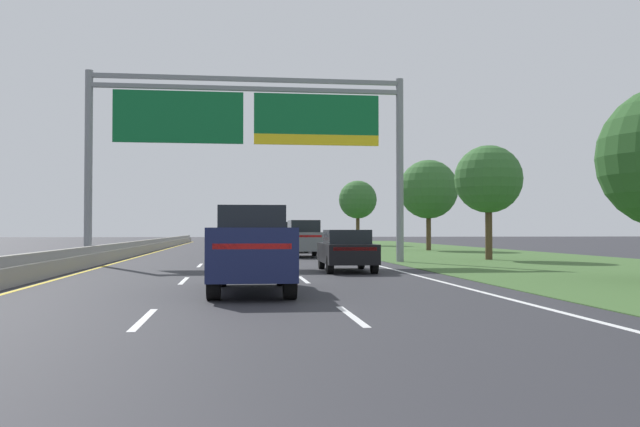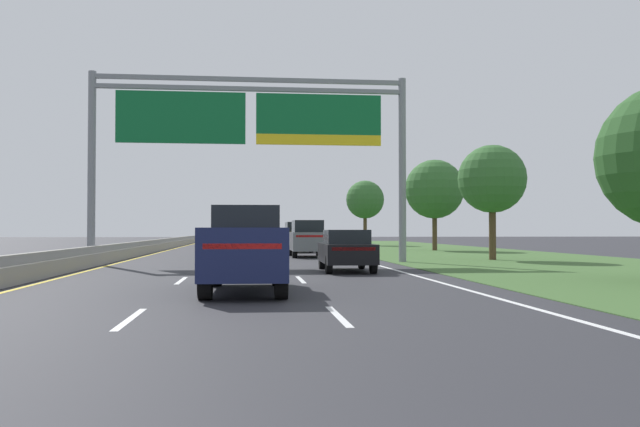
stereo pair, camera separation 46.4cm
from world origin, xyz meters
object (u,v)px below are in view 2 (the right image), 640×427
(car_grey_right_lane_suv, at_px, (307,238))
(car_white_centre_lane_sedan, at_px, (243,242))
(roadside_tree_distant, at_px, (365,200))
(overhead_sign_gantry, at_px, (251,128))
(car_black_right_lane_sedan, at_px, (346,250))
(roadside_tree_mid, at_px, (492,179))
(pickup_truck_navy, at_px, (246,249))
(roadside_tree_far, at_px, (435,189))
(car_silver_centre_lane_sedan, at_px, (249,240))
(car_gold_right_lane_suv, at_px, (298,236))

(car_grey_right_lane_suv, xyz_separation_m, car_white_centre_lane_sedan, (-3.69, 3.09, -0.28))
(car_grey_right_lane_suv, bearing_deg, roadside_tree_distant, -16.22)
(overhead_sign_gantry, relative_size, car_white_centre_lane_sedan, 3.38)
(car_black_right_lane_sedan, xyz_separation_m, roadside_tree_mid, (8.87, 8.46, 3.37))
(pickup_truck_navy, xyz_separation_m, roadside_tree_far, (13.99, 32.45, 3.55))
(pickup_truck_navy, bearing_deg, roadside_tree_distant, -12.09)
(pickup_truck_navy, relative_size, car_grey_right_lane_suv, 1.16)
(pickup_truck_navy, relative_size, roadside_tree_far, 0.79)
(car_silver_centre_lane_sedan, xyz_separation_m, roadside_tree_mid, (12.56, -17.91, 3.37))
(pickup_truck_navy, bearing_deg, car_gold_right_lane_suv, -5.42)
(overhead_sign_gantry, bearing_deg, car_grey_right_lane_suv, 64.41)
(pickup_truck_navy, distance_m, car_grey_right_lane_suv, 22.03)
(car_silver_centre_lane_sedan, relative_size, car_grey_right_lane_suv, 0.94)
(roadside_tree_mid, bearing_deg, car_white_centre_lane_sedan, 147.40)
(roadside_tree_mid, bearing_deg, roadside_tree_far, 85.06)
(car_silver_centre_lane_sedan, height_order, car_grey_right_lane_suv, car_grey_right_lane_suv)
(car_grey_right_lane_suv, bearing_deg, car_white_centre_lane_sedan, 50.31)
(car_white_centre_lane_sedan, bearing_deg, car_silver_centre_lane_sedan, -3.51)
(car_white_centre_lane_sedan, xyz_separation_m, roadside_tree_mid, (12.88, -8.24, 3.37))
(roadside_tree_mid, bearing_deg, overhead_sign_gantry, -172.24)
(car_gold_right_lane_suv, distance_m, car_grey_right_lane_suv, 8.77)
(car_grey_right_lane_suv, bearing_deg, car_black_right_lane_sedan, -178.41)
(car_white_centre_lane_sedan, relative_size, roadside_tree_mid, 0.74)
(roadside_tree_far, bearing_deg, overhead_sign_gantry, -128.27)
(overhead_sign_gantry, bearing_deg, roadside_tree_mid, 7.76)
(overhead_sign_gantry, distance_m, roadside_tree_distant, 36.51)
(car_black_right_lane_sedan, distance_m, car_white_centre_lane_sedan, 17.17)
(overhead_sign_gantry, height_order, car_gold_right_lane_suv, overhead_sign_gantry)
(car_gold_right_lane_suv, xyz_separation_m, car_grey_right_lane_suv, (-0.07, -8.77, 0.00))
(pickup_truck_navy, height_order, car_silver_centre_lane_sedan, pickup_truck_navy)
(overhead_sign_gantry, height_order, car_silver_centre_lane_sedan, overhead_sign_gantry)
(car_grey_right_lane_suv, distance_m, car_black_right_lane_sedan, 13.61)
(car_black_right_lane_sedan, bearing_deg, car_gold_right_lane_suv, 1.99)
(pickup_truck_navy, xyz_separation_m, car_gold_right_lane_suv, (3.51, 30.53, 0.02))
(overhead_sign_gantry, xyz_separation_m, roadside_tree_distant, (11.48, 34.61, -1.84))
(car_white_centre_lane_sedan, distance_m, roadside_tree_mid, 15.66)
(overhead_sign_gantry, xyz_separation_m, car_white_centre_lane_sedan, (-0.41, 9.94, -5.59))
(pickup_truck_navy, xyz_separation_m, car_grey_right_lane_suv, (3.43, 21.76, 0.02))
(car_black_right_lane_sedan, bearing_deg, car_grey_right_lane_suv, 2.70)
(overhead_sign_gantry, height_order, car_black_right_lane_sedan, overhead_sign_gantry)
(pickup_truck_navy, relative_size, roadside_tree_mid, 0.91)
(car_silver_centre_lane_sedan, height_order, roadside_tree_far, roadside_tree_far)
(car_black_right_lane_sedan, bearing_deg, car_silver_centre_lane_sedan, 9.32)
(roadside_tree_far, xyz_separation_m, roadside_tree_distant, (-2.35, 17.07, -0.05))
(car_grey_right_lane_suv, distance_m, roadside_tree_far, 15.44)
(roadside_tree_mid, bearing_deg, car_grey_right_lane_suv, 150.75)
(car_grey_right_lane_suv, distance_m, roadside_tree_mid, 10.98)
(car_gold_right_lane_suv, distance_m, roadside_tree_far, 11.23)
(roadside_tree_far, height_order, roadside_tree_distant, roadside_tree_far)
(car_silver_centre_lane_sedan, bearing_deg, car_grey_right_lane_suv, -164.16)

